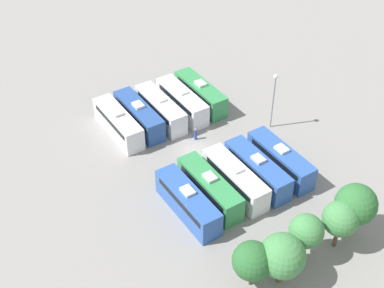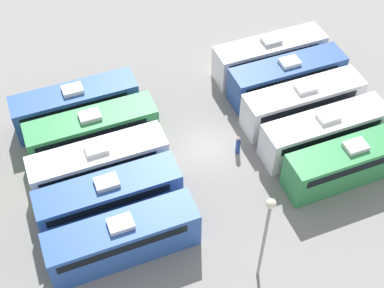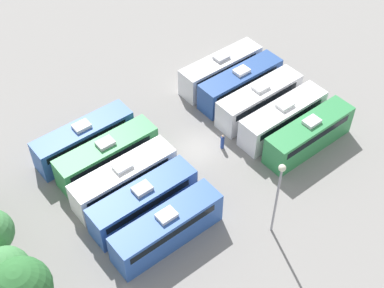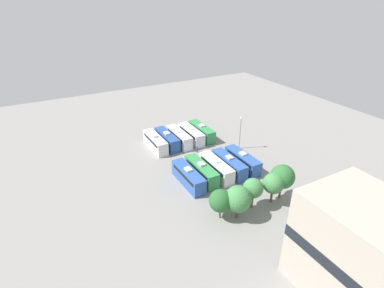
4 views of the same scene
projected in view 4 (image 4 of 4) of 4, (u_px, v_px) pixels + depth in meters
The scene contains 19 objects.
ground_plane at pixel (196, 157), 69.87m from camera, with size 122.26×122.26×0.00m, color gray.
bus_0 at pixel (202, 131), 78.62m from camera, with size 2.62×10.03×3.59m.
bus_1 at pixel (191, 134), 77.02m from camera, with size 2.62×10.03×3.59m.
bus_2 at pixel (179, 137), 75.57m from camera, with size 2.62×10.03×3.59m.
bus_3 at pixel (167, 139), 74.43m from camera, with size 2.62×10.03×3.59m.
bus_4 at pixel (155, 142), 73.03m from camera, with size 2.62×10.03×3.59m.
bus_5 at pixel (243, 160), 65.07m from camera, with size 2.62×10.03×3.59m.
bus_6 at pixel (229, 164), 63.62m from camera, with size 2.62×10.03×3.59m.
bus_7 at pixel (216, 168), 62.37m from camera, with size 2.62×10.03×3.59m.
bus_8 at pixel (201, 171), 61.22m from camera, with size 2.62×10.03×3.59m.
bus_9 at pixel (188, 176), 59.38m from camera, with size 2.62×10.03×3.59m.
worker_person at pixel (197, 149), 71.69m from camera, with size 0.36×0.36×1.73m.
light_pole at pixel (241, 128), 71.34m from camera, with size 0.60×0.60×8.30m.
tree_0 at pixel (282, 177), 54.01m from camera, with size 4.46×4.46×6.92m.
tree_1 at pixel (273, 184), 53.13m from camera, with size 3.81×3.81×6.00m.
tree_2 at pixel (253, 188), 51.96m from camera, with size 3.57×3.57×5.83m.
tree_3 at pixel (238, 199), 49.60m from camera, with size 4.56×4.56×6.11m.
tree_4 at pixel (221, 201), 49.58m from camera, with size 3.95×3.95×5.53m.
depot_building at pixel (359, 250), 35.81m from camera, with size 11.16×13.05×13.51m.
Camera 4 is at (29.91, 53.03, 34.44)m, focal length 28.00 mm.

